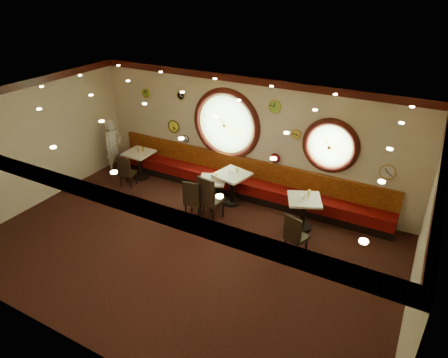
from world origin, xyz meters
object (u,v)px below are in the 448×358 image
chair_c (209,196)px  chair_b (193,197)px  table_b (213,189)px  table_c (232,185)px  chair_d (295,233)px  waiter (114,146)px  table_d (303,210)px  condiment_b_salt (212,176)px  condiment_a_bottle (143,149)px  condiment_c_salt (230,171)px  condiment_c_pepper (233,172)px  chair_a (126,170)px  condiment_c_bottle (237,170)px  condiment_d_pepper (303,197)px  table_a (140,162)px  condiment_d_salt (304,194)px  condiment_b_bottle (216,176)px  condiment_b_pepper (213,178)px  condiment_d_bottle (309,193)px  condiment_a_pepper (139,151)px  condiment_a_salt (138,149)px

chair_c → chair_b: bearing=-155.8°
table_b → table_c: (0.41, 0.30, 0.08)m
chair_c → chair_d: 2.31m
table_b → waiter: waiter is taller
chair_c → table_c: bearing=92.1°
table_d → condiment_b_salt: condiment_b_salt is taller
condiment_a_bottle → condiment_c_salt: bearing=-2.2°
condiment_c_pepper → condiment_a_bottle: condiment_a_bottle is taller
chair_a → condiment_c_pepper: 3.13m
condiment_c_bottle → chair_b: bearing=-116.4°
chair_d → waiter: bearing=-174.4°
table_d → condiment_c_pepper: 2.04m
chair_c → waiter: size_ratio=0.44×
condiment_b_salt → condiment_c_salt: bearing=28.1°
table_b → waiter: size_ratio=0.52×
chair_c → condiment_d_pepper: size_ratio=6.67×
table_b → chair_c: size_ratio=1.18×
chair_b → condiment_c_bottle: size_ratio=4.23×
chair_b → waiter: 3.65m
condiment_b_salt → chair_c: bearing=-64.6°
table_a → condiment_d_salt: bearing=-1.5°
condiment_d_salt → waiter: 5.94m
table_c → chair_c: size_ratio=1.30×
condiment_d_salt → chair_a: bearing=-174.3°
condiment_b_bottle → condiment_c_salt: bearing=40.8°
condiment_c_salt → condiment_b_pepper: size_ratio=0.96×
condiment_c_salt → waiter: size_ratio=0.06×
condiment_c_pepper → condiment_c_bottle: (0.06, 0.12, 0.03)m
condiment_b_pepper → chair_a: bearing=-173.1°
condiment_a_bottle → condiment_d_bottle: size_ratio=0.91×
chair_c → chair_a: bearing=-177.7°
condiment_d_salt → condiment_b_pepper: size_ratio=0.94×
condiment_c_bottle → condiment_b_bottle: bearing=-139.8°
condiment_c_salt → condiment_a_pepper: size_ratio=1.04×
condiment_b_bottle → table_d: bearing=0.1°
chair_c → condiment_a_salt: bearing=169.8°
table_d → chair_b: bearing=-161.3°
condiment_a_salt → chair_c: bearing=-19.2°
condiment_b_salt → condiment_a_pepper: size_ratio=1.08×
table_a → chair_c: chair_c is taller
chair_a → condiment_b_bottle: 2.74m
condiment_a_pepper → condiment_c_pepper: (3.06, 0.02, 0.04)m
table_a → chair_c: 3.09m
table_b → table_c: table_c is taller
chair_a → condiment_c_bottle: bearing=3.3°
condiment_c_salt → chair_b: bearing=-112.7°
chair_b → condiment_d_salt: (2.46, 0.95, 0.28)m
chair_a → condiment_a_pepper: 0.71m
table_c → condiment_a_pepper: 3.05m
condiment_d_bottle → table_d: bearing=-108.9°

